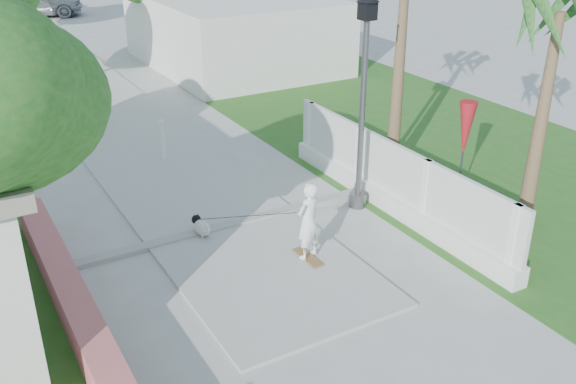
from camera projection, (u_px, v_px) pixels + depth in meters
path_strip at (66, 72)px, 23.79m from camera, size 3.20×36.00×0.06m
curb at (224, 226)px, 12.81m from camera, size 6.50×0.25×0.10m
grass_right at (426, 137)px, 17.56m from camera, size 8.00×20.00×0.01m
pink_wall at (88, 334)px, 9.29m from camera, size 0.45×8.20×0.80m
lattice_fence at (392, 187)px, 13.35m from camera, size 0.35×7.00×1.50m
building_right at (234, 31)px, 24.39m from camera, size 6.00×8.00×2.60m
street_lamp at (363, 97)px, 12.71m from camera, size 0.44×0.44×4.44m
bollard at (163, 139)px, 15.81m from camera, size 0.14×0.14×1.09m
patio_umbrella at (466, 131)px, 13.10m from camera, size 0.36×0.36×2.30m
palm_near at (558, 26)px, 11.39m from camera, size 1.80×1.80×4.70m
skateboarder at (254, 217)px, 11.80m from camera, size 1.63×2.37×1.55m
dog at (201, 227)px, 12.43m from camera, size 0.33×0.62×0.43m
parked_car at (32, 0)px, 33.90m from camera, size 5.40×3.38×1.72m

